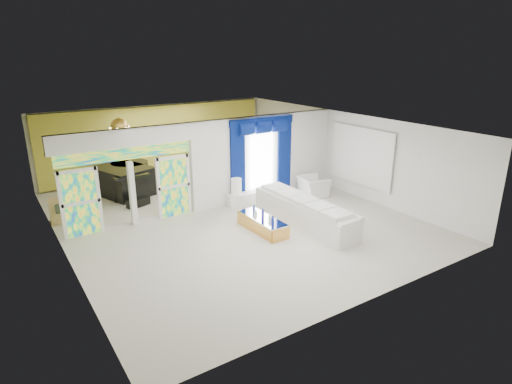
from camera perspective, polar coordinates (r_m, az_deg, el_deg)
floor at (r=14.00m, az=-3.73°, el=-3.19°), size 12.00×12.00×0.00m
dividing_wall at (r=15.44m, az=1.27°, el=4.76°), size 5.70×0.18×3.00m
dividing_header at (r=13.07m, az=-17.21°, el=6.93°), size 4.30×0.18×0.55m
stained_panel_left at (r=13.20m, az=-22.41°, el=-1.33°), size 0.95×0.04×2.00m
stained_panel_right at (r=13.94m, az=-10.96°, el=0.77°), size 0.95×0.04×2.00m
stained_transom at (r=13.17m, az=-17.02°, el=4.91°), size 4.00×0.05×0.35m
window_pane at (r=15.24m, az=0.70°, el=4.38°), size 1.00×0.02×2.30m
blue_drape_left at (r=14.71m, az=-2.47°, el=3.65°), size 0.55×0.10×2.80m
blue_drape_right at (r=15.79m, az=3.79°, el=4.66°), size 0.55×0.10×2.80m
blue_pelmet at (r=14.94m, az=0.79°, el=9.46°), size 2.60×0.12×0.25m
wall_mirror at (r=15.75m, az=13.90°, el=4.67°), size 0.04×2.70×1.90m
gold_curtains at (r=18.75m, az=-12.86°, el=6.75°), size 9.70×0.12×2.90m
white_sofa at (r=13.23m, az=6.45°, el=-2.82°), size 0.98×4.00×0.76m
coffee_table at (r=12.76m, az=0.87°, el=-4.37°), size 0.67×1.85×0.41m
console_table at (r=14.94m, az=-1.64°, el=-0.89°), size 1.27×0.50×0.41m
table_lamp at (r=14.64m, az=-2.65°, el=0.73°), size 0.36×0.36×0.58m
armchair at (r=15.98m, az=7.58°, el=0.77°), size 1.10×1.21×0.69m
grand_piano at (r=16.68m, az=-17.34°, el=1.47°), size 2.17×2.47×1.05m
piano_bench at (r=15.33m, az=-15.49°, el=-1.35°), size 0.87×0.56×0.27m
tv_console at (r=14.69m, az=-24.83°, el=-2.29°), size 0.61×0.58×0.76m
chandelier at (r=15.51m, az=-17.82°, el=8.29°), size 0.60×0.60×0.60m
decanters at (r=12.63m, az=1.01°, el=-3.17°), size 0.24×1.18×0.25m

